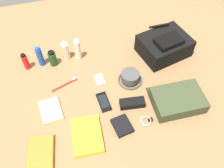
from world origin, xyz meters
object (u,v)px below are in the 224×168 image
at_px(cell_phone, 104,102).
at_px(toothpaste_tube, 78,50).
at_px(media_player, 100,80).
at_px(sunglasses_case, 132,103).
at_px(toothbrush, 66,84).
at_px(deodorant_spray, 40,56).
at_px(travel_guidebook, 87,136).
at_px(sunscreen_spray, 26,62).
at_px(wallet, 122,126).
at_px(shampoo_bottle, 53,58).
at_px(lotion_bottle, 66,51).
at_px(notepad, 51,110).
at_px(toiletry_pouch, 177,100).
at_px(bucket_hat, 130,78).
at_px(backpack, 164,45).
at_px(paperback_novel, 41,154).
at_px(wristwatch, 147,121).

bearing_deg(cell_phone, toothpaste_tube, 100.37).
relative_size(toothpaste_tube, media_player, 1.78).
xyz_separation_m(toothpaste_tube, sunglasses_case, (0.22, -0.44, -0.06)).
bearing_deg(media_player, toothbrush, 173.98).
bearing_deg(deodorant_spray, travel_guidebook, -73.11).
bearing_deg(sunscreen_spray, wallet, -50.76).
xyz_separation_m(travel_guidebook, wallet, (0.19, 0.01, -0.00)).
distance_m(shampoo_bottle, media_player, 0.33).
distance_m(travel_guidebook, sunglasses_case, 0.31).
bearing_deg(media_player, shampoo_bottle, 140.22).
bearing_deg(lotion_bottle, notepad, -111.59).
relative_size(cell_phone, media_player, 1.47).
bearing_deg(sunscreen_spray, toiletry_pouch, -32.08).
height_order(shampoo_bottle, toothbrush, shampoo_bottle).
bearing_deg(shampoo_bottle, bucket_hat, -31.23).
bearing_deg(toothpaste_tube, cell_phone, -79.63).
distance_m(backpack, toothpaste_tube, 0.56).
height_order(backpack, shampoo_bottle, backpack).
bearing_deg(shampoo_bottle, backpack, -7.62).
relative_size(paperback_novel, sunglasses_case, 1.43).
xyz_separation_m(deodorant_spray, wallet, (0.36, -0.57, -0.06)).
bearing_deg(shampoo_bottle, paperback_novel, -103.19).
bearing_deg(sunglasses_case, wristwatch, -63.14).
relative_size(sunscreen_spray, media_player, 1.33).
bearing_deg(shampoo_bottle, toothbrush, -75.72).
bearing_deg(toiletry_pouch, paperback_novel, -172.55).
bearing_deg(toiletry_pouch, backpack, 78.22).
xyz_separation_m(lotion_bottle, wallet, (0.20, -0.58, -0.05)).
bearing_deg(backpack, lotion_bottle, 168.62).
bearing_deg(paperback_novel, lotion_bottle, 69.89).
height_order(paperback_novel, media_player, paperback_novel).
bearing_deg(toothbrush, toothpaste_tube, 58.99).
relative_size(toiletry_pouch, deodorant_spray, 1.94).
height_order(lotion_bottle, wristwatch, lotion_bottle).
distance_m(toiletry_pouch, bucket_hat, 0.30).
distance_m(shampoo_bottle, sunglasses_case, 0.58).
bearing_deg(bucket_hat, sunglasses_case, -104.44).
xyz_separation_m(toiletry_pouch, deodorant_spray, (-0.70, 0.51, 0.03)).
relative_size(media_player, wristwatch, 1.26).
bearing_deg(travel_guidebook, backpack, 36.76).
bearing_deg(toiletry_pouch, sunglasses_case, 167.44).
xyz_separation_m(bucket_hat, notepad, (-0.49, -0.09, -0.02)).
height_order(toothpaste_tube, paperback_novel, toothpaste_tube).
height_order(bucket_hat, wallet, bucket_hat).
relative_size(sunscreen_spray, deodorant_spray, 0.81).
xyz_separation_m(paperback_novel, cell_phone, (0.37, 0.22, -0.01)).
relative_size(travel_guidebook, notepad, 1.45).
xyz_separation_m(toiletry_pouch, shampoo_bottle, (-0.63, 0.49, 0.02)).
height_order(sunscreen_spray, lotion_bottle, lotion_bottle).
bearing_deg(lotion_bottle, wristwatch, -59.71).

